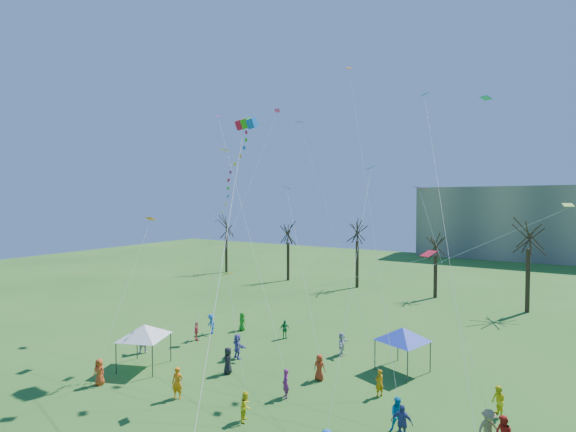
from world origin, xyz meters
The scene contains 6 objects.
bare_tree_row centered at (5.00, 36.06, 7.05)m, with size 71.16×8.43×10.63m.
big_box_kite centered at (-7.11, 9.74, 13.69)m, with size 5.56×8.76×23.76m.
canopy_tent_white centered at (-10.68, 3.82, 2.63)m, with size 3.87×3.87×3.11m.
canopy_tent_blue centered at (5.35, 12.58, 2.61)m, with size 3.85×3.85×3.08m.
festival_crowd centered at (-0.46, 6.94, 0.88)m, with size 26.28×14.51×1.86m.
small_kites_aloft centered at (-0.53, 11.23, 13.39)m, with size 30.40×16.26×32.39m.
Camera 1 is at (12.51, -15.25, 11.82)m, focal length 25.00 mm.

